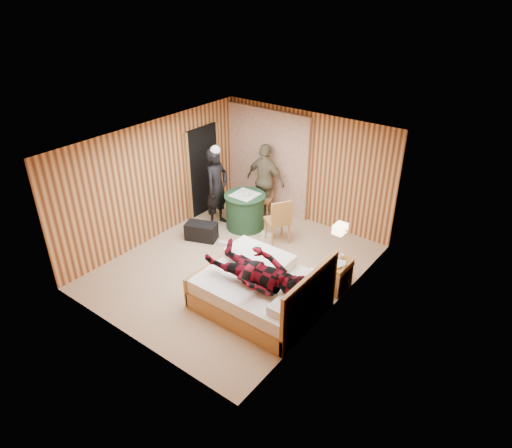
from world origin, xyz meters
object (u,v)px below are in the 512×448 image
Objects in this scene: bed at (262,290)px; chair_near at (279,218)px; chair_far at (263,194)px; man_on_bed at (256,265)px; nightstand at (336,275)px; man_at_table at (265,181)px; round_table at (245,211)px; duffel_bag at (201,231)px; woman_standing at (217,188)px; wall_lamp at (340,229)px.

bed reaches higher than chair_near.
man_on_bed is at bearing -74.74° from chair_far.
chair_far is at bearing 151.09° from nightstand.
chair_near is at bearing 158.33° from nightstand.
man_at_table is at bearing 42.33° from chair_far.
man_on_bed is at bearing -83.49° from bed.
bed is 3.47× the size of nightstand.
round_table reaches higher than duffel_bag.
nightstand is at bearing -16.40° from round_table.
man_at_table is at bearing 125.27° from bed.
woman_standing is 1.03× the size of man_at_table.
chair_near is 1.35m from man_at_table.
chair_near is 0.59× the size of man_at_table.
bed is 3.11m from woman_standing.
bed is at bearing -130.22° from woman_standing.
bed reaches higher than duffel_bag.
woman_standing is at bearing -52.18° from chair_near.
chair_near is (-1.70, 0.68, 0.30)m from nightstand.
round_table is at bearing 90.00° from man_at_table.
man_at_table is (0.00, 0.76, 0.46)m from round_table.
chair_far is (-1.96, 2.69, 0.22)m from bed.
wall_lamp reaches higher than chair_near.
duffel_bag is at bearing -176.51° from nightstand.
nightstand is 1.86m from chair_near.
woman_standing reaches higher than chair_far.
chair_near reaches higher than duffel_bag.
round_table is (-2.74, 0.90, -0.90)m from wall_lamp.
duffel_bag is (-1.40, -0.87, -0.40)m from chair_near.
man_on_bed reaches higher than wall_lamp.
round_table is (-2.69, 0.79, 0.11)m from nightstand.
nightstand is 0.33× the size of man_on_bed.
nightstand is at bearing 57.51° from bed.
chair_near reaches higher than round_table.
bed is 2.16× the size of chair_far.
man_on_bed is at bearing 57.86° from chair_near.
round_table is 1.09m from duffel_bag.
chair_far is (-2.72, 1.50, 0.25)m from nightstand.
man_at_table reaches higher than wall_lamp.
chair_far is at bearing -35.67° from woman_standing.
man_on_bed is at bearing 123.49° from man_at_table.
bed is 0.70m from man_on_bed.
bed reaches higher than nightstand.
duffel_bag is 0.38× the size of man_at_table.
round_table reaches higher than nightstand.
man_on_bed is at bearing -120.60° from wall_lamp.
duffel_bag is (-0.42, -0.98, -0.22)m from round_table.
wall_lamp reaches higher than chair_far.
man_at_table is at bearing -98.57° from chair_near.
man_at_table is at bearing 150.07° from nightstand.
wall_lamp is 3.02m from round_table.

